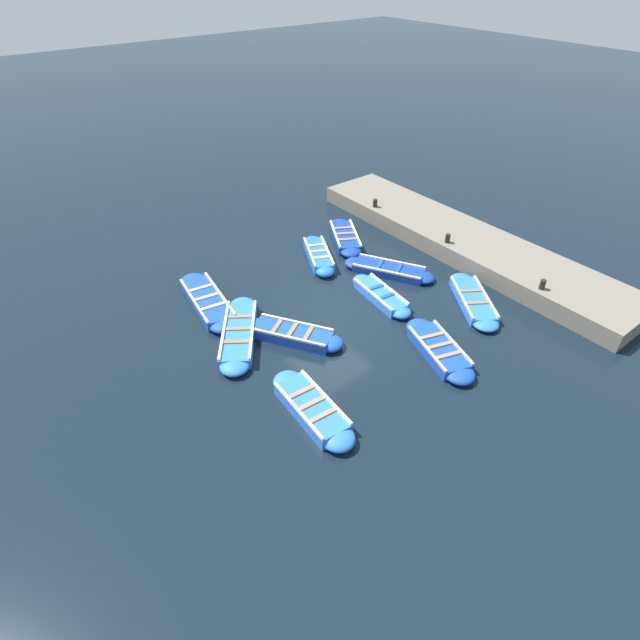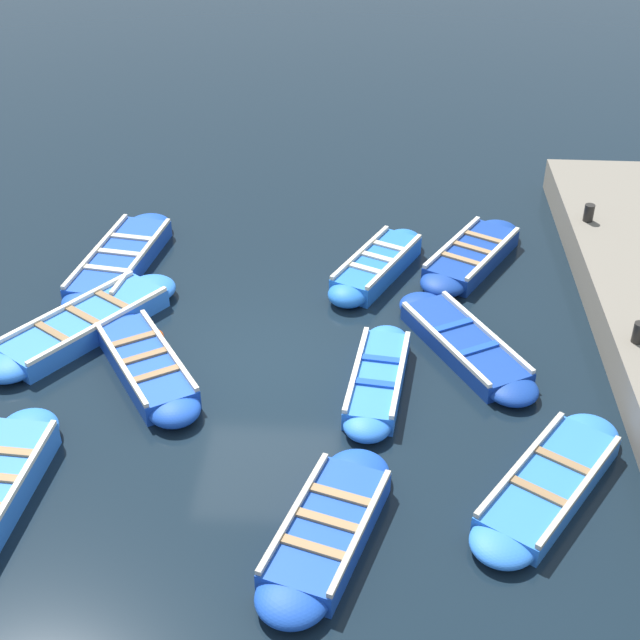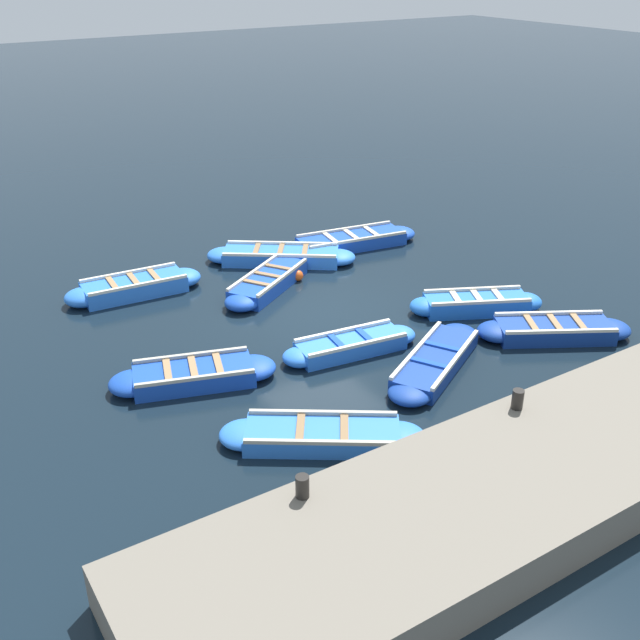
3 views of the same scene
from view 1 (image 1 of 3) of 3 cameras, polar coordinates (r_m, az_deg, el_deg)
The scene contains 16 objects.
ground_plane at distance 17.56m, azimuth 1.10°, elevation 1.01°, with size 120.00×120.00×0.00m, color black.
boat_end_of_row at distance 20.43m, azimuth -0.17°, elevation 7.39°, with size 2.07×3.18×0.45m.
boat_outer_right at distance 21.86m, azimuth 2.90°, elevation 9.43°, with size 2.45×3.40×0.42m.
boat_stern_in at distance 18.65m, azimuth 17.09°, elevation 2.16°, with size 2.75×3.48×0.37m.
boat_outer_left at distance 18.20m, azimuth 6.95°, elevation 2.80°, with size 1.12×3.15×0.39m.
boat_centre at distance 18.21m, azimuth -12.75°, elevation 2.13°, with size 1.54×4.14×0.41m.
boat_broadside at distance 16.27m, azimuth -3.17°, elevation -1.66°, with size 2.55×3.36×0.42m.
boat_alongside at distance 16.51m, azimuth -9.25°, elevation -1.51°, with size 3.09×3.84×0.42m.
boat_bow_out at distance 13.87m, azimuth -0.95°, elevation -10.07°, with size 1.14×3.45×0.46m.
boat_near_quay at distance 16.12m, azimuth 13.43°, elevation -3.31°, with size 1.89×3.41×0.41m.
boat_tucked at distance 19.73m, azimuth 7.86°, elevation 5.68°, with size 2.51×3.56×0.37m.
quay_wall at distance 21.97m, azimuth 16.12°, elevation 8.61°, with size 3.00×14.65×0.70m.
bollard_north at distance 23.40m, azimuth 6.32°, elevation 13.14°, with size 0.20×0.20×0.35m, color black.
bollard_mid_north at distance 20.89m, azimuth 14.38°, elevation 9.02°, with size 0.20×0.20×0.35m, color black.
bollard_mid_south at distance 19.01m, azimuth 24.09°, elevation 3.72°, with size 0.20×0.20×0.35m, color black.
buoy_orange_near at distance 16.86m, azimuth -4.95°, elevation -0.32°, with size 0.28×0.28×0.28m, color #E05119.
Camera 1 is at (8.95, 10.93, 10.43)m, focal length 28.00 mm.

